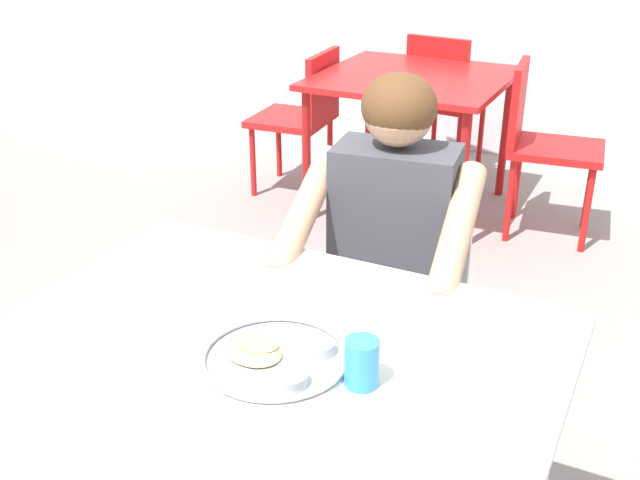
% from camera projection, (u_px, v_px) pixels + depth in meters
% --- Properties ---
extents(table_foreground, '(1.18, 0.94, 0.75)m').
position_uv_depth(table_foreground, '(260.00, 382.00, 1.54)').
color(table_foreground, silver).
rests_on(table_foreground, ground).
extents(thali_tray, '(0.30, 0.30, 0.03)m').
position_uv_depth(thali_tray, '(276.00, 357.00, 1.48)').
color(thali_tray, '#B7BABF').
rests_on(thali_tray, table_foreground).
extents(drinking_cup, '(0.07, 0.07, 0.10)m').
position_uv_depth(drinking_cup, '(362.00, 361.00, 1.40)').
color(drinking_cup, '#338CBF').
rests_on(drinking_cup, table_foreground).
extents(chair_foreground, '(0.45, 0.43, 0.85)m').
position_uv_depth(chair_foreground, '(402.00, 278.00, 2.35)').
color(chair_foreground, silver).
rests_on(chair_foreground, ground).
extents(diner_foreground, '(0.54, 0.59, 1.16)m').
position_uv_depth(diner_foreground, '(385.00, 249.00, 2.08)').
color(diner_foreground, '#353535').
rests_on(diner_foreground, ground).
extents(table_background_red, '(0.94, 0.94, 0.73)m').
position_uv_depth(table_background_red, '(413.00, 90.00, 3.87)').
color(table_background_red, red).
rests_on(table_background_red, ground).
extents(chair_red_left, '(0.44, 0.45, 0.80)m').
position_uv_depth(chair_red_left, '(304.00, 111.00, 4.16)').
color(chair_red_left, red).
rests_on(chair_red_left, ground).
extents(chair_red_right, '(0.48, 0.43, 0.85)m').
position_uv_depth(chair_red_right, '(541.00, 137.00, 3.64)').
color(chair_red_right, red).
rests_on(chair_red_right, ground).
extents(chair_red_far, '(0.44, 0.48, 0.84)m').
position_uv_depth(chair_red_far, '(443.00, 95.00, 4.42)').
color(chair_red_far, red).
rests_on(chair_red_far, ground).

